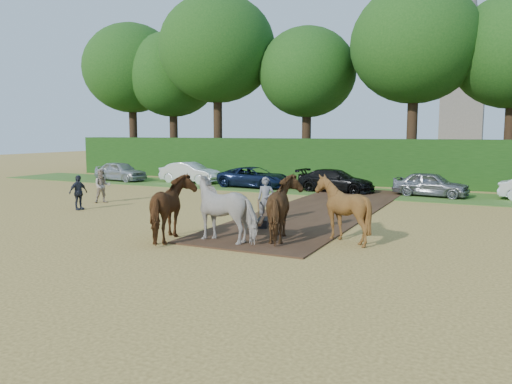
{
  "coord_description": "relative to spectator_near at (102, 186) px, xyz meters",
  "views": [
    {
      "loc": [
        8.38,
        -13.98,
        3.46
      ],
      "look_at": [
        0.94,
        1.34,
        1.4
      ],
      "focal_mm": 35.0,
      "sensor_mm": 36.0,
      "label": 1
    }
  ],
  "objects": [
    {
      "name": "ground",
      "position": [
        8.98,
        -4.54,
        -0.83
      ],
      "size": [
        120.0,
        120.0,
        0.0
      ],
      "primitive_type": "plane",
      "color": "gold",
      "rests_on": "ground"
    },
    {
      "name": "spectator_far",
      "position": [
        0.64,
        -2.19,
        -0.05
      ],
      "size": [
        0.51,
        0.96,
        1.56
      ],
      "primitive_type": "imported",
      "rotation": [
        0.0,
        0.0,
        1.42
      ],
      "color": "#262A33",
      "rests_on": "ground"
    },
    {
      "name": "treeline",
      "position": [
        7.28,
        17.15,
        8.14
      ],
      "size": [
        48.7,
        10.6,
        14.21
      ],
      "color": "#382616",
      "rests_on": "ground"
    },
    {
      "name": "parked_cars",
      "position": [
        9.17,
        9.45,
        -0.17
      ],
      "size": [
        35.68,
        3.08,
        1.41
      ],
      "color": "#ACAFB2",
      "rests_on": "ground"
    },
    {
      "name": "hedgerow",
      "position": [
        8.98,
        13.96,
        0.67
      ],
      "size": [
        46.0,
        1.6,
        3.0
      ],
      "primitive_type": "cube",
      "color": "#14380F",
      "rests_on": "ground"
    },
    {
      "name": "grass_verge",
      "position": [
        8.98,
        9.46,
        -0.81
      ],
      "size": [
        50.0,
        5.0,
        0.03
      ],
      "primitive_type": "cube",
      "color": "#38601E",
      "rests_on": "ground"
    },
    {
      "name": "earth_strip",
      "position": [
        10.48,
        2.46,
        -0.8
      ],
      "size": [
        4.5,
        17.0,
        0.05
      ],
      "primitive_type": "cube",
      "color": "#472D1C",
      "rests_on": "ground"
    },
    {
      "name": "spectator_near",
      "position": [
        0.0,
        0.0,
        0.0
      ],
      "size": [
        1.0,
        1.02,
        1.66
      ],
      "primitive_type": "imported",
      "rotation": [
        0.0,
        0.0,
        0.85
      ],
      "color": "beige",
      "rests_on": "ground"
    },
    {
      "name": "plough_team",
      "position": [
        10.55,
        -4.37,
        0.21
      ],
      "size": [
        6.96,
        5.93,
        2.09
      ],
      "color": "#5B3016",
      "rests_on": "ground"
    },
    {
      "name": "church",
      "position": [
        12.98,
        50.46,
        12.9
      ],
      "size": [
        5.2,
        5.2,
        27.0
      ],
      "color": "slate",
      "rests_on": "ground"
    }
  ]
}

